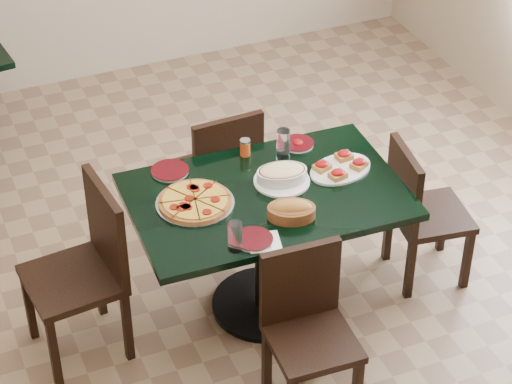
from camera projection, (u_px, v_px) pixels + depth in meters
name	position (u px, v px, depth m)	size (l,w,h in m)	color
floor	(232.00, 309.00, 5.33)	(5.50, 5.50, 0.00)	#82684B
main_table	(266.00, 222.00, 5.02)	(1.38, 0.91, 0.75)	black
chair_far	(222.00, 169.00, 5.54)	(0.42, 0.42, 0.87)	black
chair_near	(307.00, 321.00, 4.60)	(0.41, 0.41, 0.83)	black
chair_right	(419.00, 208.00, 5.29)	(0.44, 0.44, 0.83)	black
chair_left	(88.00, 262.00, 4.83)	(0.48, 0.48, 0.94)	black
pepperoni_pizza	(195.00, 201.00, 4.83)	(0.38, 0.38, 0.04)	silver
lasagna_casserole	(282.00, 174.00, 4.96)	(0.28, 0.28, 0.09)	silver
bread_basket	(291.00, 210.00, 4.73)	(0.27, 0.23, 0.10)	brown
bruschetta_platter	(340.00, 167.00, 5.05)	(0.40, 0.32, 0.05)	silver
side_plate_near	(254.00, 239.00, 4.61)	(0.18, 0.18, 0.02)	silver
side_plate_far_r	(298.00, 143.00, 5.25)	(0.17, 0.17, 0.03)	silver
side_plate_far_l	(170.00, 171.00, 5.05)	(0.19, 0.19, 0.02)	silver
napkin_setting	(265.00, 242.00, 4.60)	(0.18, 0.18, 0.01)	white
water_glass_a	(283.00, 143.00, 5.13)	(0.07, 0.07, 0.15)	white
water_glass_b	(235.00, 237.00, 4.52)	(0.07, 0.07, 0.15)	white
pepper_shaker	(245.00, 147.00, 5.15)	(0.05, 0.05, 0.09)	red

